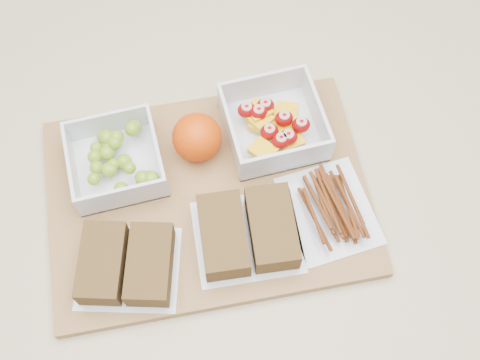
{
  "coord_description": "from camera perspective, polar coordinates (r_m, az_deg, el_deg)",
  "views": [
    {
      "loc": [
        -0.07,
        -0.33,
        1.64
      ],
      "look_at": [
        0.02,
        -0.01,
        0.93
      ],
      "focal_mm": 45.0,
      "sensor_mm": 36.0,
      "label": 1
    }
  ],
  "objects": [
    {
      "name": "ground",
      "position": [
        1.68,
        -0.57,
        -13.74
      ],
      "size": [
        4.0,
        4.0,
        0.0
      ],
      "primitive_type": "plane",
      "color": "gray",
      "rests_on": "ground"
    },
    {
      "name": "counter",
      "position": [
        1.24,
        -0.76,
        -9.49
      ],
      "size": [
        1.2,
        0.9,
        0.9
      ],
      "primitive_type": "cube",
      "color": "beige",
      "rests_on": "ground"
    },
    {
      "name": "cutting_board",
      "position": [
        0.8,
        -3.03,
        -1.57
      ],
      "size": [
        0.44,
        0.33,
        0.02
      ],
      "primitive_type": "cube",
      "rotation": [
        0.0,
        0.0,
        -0.07
      ],
      "color": "olive",
      "rests_on": "counter"
    },
    {
      "name": "grape_container",
      "position": [
        0.81,
        -11.56,
        1.92
      ],
      "size": [
        0.12,
        0.12,
        0.05
      ],
      "color": "silver",
      "rests_on": "cutting_board"
    },
    {
      "name": "fruit_container",
      "position": [
        0.82,
        3.17,
        5.24
      ],
      "size": [
        0.13,
        0.13,
        0.05
      ],
      "color": "silver",
      "rests_on": "cutting_board"
    },
    {
      "name": "orange",
      "position": [
        0.8,
        -4.1,
        4.05
      ],
      "size": [
        0.07,
        0.07,
        0.07
      ],
      "primitive_type": "sphere",
      "color": "#DE4305",
      "rests_on": "cutting_board"
    },
    {
      "name": "sandwich_bag_left",
      "position": [
        0.75,
        -10.72,
        -7.84
      ],
      "size": [
        0.15,
        0.14,
        0.04
      ],
      "color": "silver",
      "rests_on": "cutting_board"
    },
    {
      "name": "sandwich_bag_center",
      "position": [
        0.75,
        0.73,
        -4.96
      ],
      "size": [
        0.14,
        0.13,
        0.04
      ],
      "color": "silver",
      "rests_on": "cutting_board"
    },
    {
      "name": "pretzel_bag",
      "position": [
        0.78,
        8.56,
        -2.53
      ],
      "size": [
        0.12,
        0.14,
        0.03
      ],
      "color": "silver",
      "rests_on": "cutting_board"
    }
  ]
}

